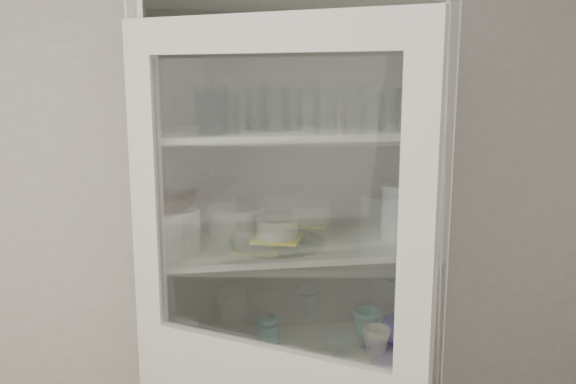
# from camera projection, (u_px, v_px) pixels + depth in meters

# --- Properties ---
(wall_back) EXTENTS (3.60, 0.02, 2.60)m
(wall_back) POSITION_uv_depth(u_px,v_px,m) (227.00, 219.00, 2.34)
(wall_back) COLOR #BCB5A9
(wall_back) RESTS_ON ground
(pantry_cabinet) EXTENTS (1.00, 0.45, 2.10)m
(pantry_cabinet) POSITION_uv_depth(u_px,v_px,m) (285.00, 320.00, 2.28)
(pantry_cabinet) COLOR silver
(pantry_cabinet) RESTS_ON floor
(tumbler_0) EXTENTS (0.10, 0.10, 0.15)m
(tumbler_0) POSITION_uv_depth(u_px,v_px,m) (210.00, 110.00, 1.88)
(tumbler_0) COLOR silver
(tumbler_0) RESTS_ON shelf_glass
(tumbler_1) EXTENTS (0.09, 0.09, 0.14)m
(tumbler_1) POSITION_uv_depth(u_px,v_px,m) (217.00, 112.00, 1.91)
(tumbler_1) COLOR silver
(tumbler_1) RESTS_ON shelf_glass
(tumbler_2) EXTENTS (0.08, 0.08, 0.13)m
(tumbler_2) POSITION_uv_depth(u_px,v_px,m) (228.00, 113.00, 1.93)
(tumbler_2) COLOR silver
(tumbler_2) RESTS_ON shelf_glass
(tumbler_3) EXTENTS (0.08, 0.08, 0.15)m
(tumbler_3) POSITION_uv_depth(u_px,v_px,m) (326.00, 110.00, 1.95)
(tumbler_3) COLOR silver
(tumbler_3) RESTS_ON shelf_glass
(tumbler_4) EXTENTS (0.08, 0.08, 0.14)m
(tumbler_4) POSITION_uv_depth(u_px,v_px,m) (354.00, 111.00, 1.95)
(tumbler_4) COLOR silver
(tumbler_4) RESTS_ON shelf_glass
(tumbler_5) EXTENTS (0.07, 0.07, 0.15)m
(tumbler_5) POSITION_uv_depth(u_px,v_px,m) (389.00, 109.00, 2.00)
(tumbler_5) COLOR silver
(tumbler_5) RESTS_ON shelf_glass
(tumbler_6) EXTENTS (0.08, 0.08, 0.14)m
(tumbler_6) POSITION_uv_depth(u_px,v_px,m) (406.00, 109.00, 2.00)
(tumbler_6) COLOR silver
(tumbler_6) RESTS_ON shelf_glass
(tumbler_7) EXTENTS (0.07, 0.07, 0.13)m
(tumbler_7) POSITION_uv_depth(u_px,v_px,m) (166.00, 112.00, 2.02)
(tumbler_7) COLOR silver
(tumbler_7) RESTS_ON shelf_glass
(tumbler_8) EXTENTS (0.08, 0.08, 0.13)m
(tumbler_8) POSITION_uv_depth(u_px,v_px,m) (258.00, 110.00, 2.06)
(tumbler_8) COLOR silver
(tumbler_8) RESTS_ON shelf_glass
(tumbler_9) EXTENTS (0.08, 0.08, 0.15)m
(tumbler_9) POSITION_uv_depth(u_px,v_px,m) (279.00, 108.00, 2.04)
(tumbler_9) COLOR silver
(tumbler_9) RESTS_ON shelf_glass
(tumbler_10) EXTENTS (0.07, 0.07, 0.12)m
(tumbler_10) POSITION_uv_depth(u_px,v_px,m) (255.00, 112.00, 2.07)
(tumbler_10) COLOR silver
(tumbler_10) RESTS_ON shelf_glass
(tumbler_11) EXTENTS (0.09, 0.09, 0.15)m
(tumbler_11) POSITION_uv_depth(u_px,v_px,m) (291.00, 107.00, 2.08)
(tumbler_11) COLOR silver
(tumbler_11) RESTS_ON shelf_glass
(goblet_0) EXTENTS (0.08, 0.08, 0.18)m
(goblet_0) POSITION_uv_depth(u_px,v_px,m) (218.00, 102.00, 2.13)
(goblet_0) COLOR silver
(goblet_0) RESTS_ON shelf_glass
(goblet_1) EXTENTS (0.08, 0.08, 0.17)m
(goblet_1) POSITION_uv_depth(u_px,v_px,m) (268.00, 103.00, 2.16)
(goblet_1) COLOR silver
(goblet_1) RESTS_ON shelf_glass
(goblet_2) EXTENTS (0.08, 0.08, 0.18)m
(goblet_2) POSITION_uv_depth(u_px,v_px,m) (315.00, 101.00, 2.21)
(goblet_2) COLOR silver
(goblet_2) RESTS_ON shelf_glass
(goblet_3) EXTENTS (0.07, 0.07, 0.17)m
(goblet_3) POSITION_uv_depth(u_px,v_px,m) (379.00, 103.00, 2.23)
(goblet_3) COLOR silver
(goblet_3) RESTS_ON shelf_glass
(plate_stack_front) EXTENTS (0.21, 0.21, 0.08)m
(plate_stack_front) POSITION_uv_depth(u_px,v_px,m) (170.00, 239.00, 2.04)
(plate_stack_front) COLOR silver
(plate_stack_front) RESTS_ON shelf_plates
(plate_stack_back) EXTENTS (0.21, 0.21, 0.11)m
(plate_stack_back) POSITION_uv_depth(u_px,v_px,m) (236.00, 221.00, 2.24)
(plate_stack_back) COLOR silver
(plate_stack_back) RESTS_ON shelf_plates
(cream_bowl) EXTENTS (0.22, 0.22, 0.06)m
(cream_bowl) POSITION_uv_depth(u_px,v_px,m) (169.00, 218.00, 2.03)
(cream_bowl) COLOR white
(cream_bowl) RESTS_ON plate_stack_front
(terracotta_bowl) EXTENTS (0.23, 0.23, 0.05)m
(terracotta_bowl) POSITION_uv_depth(u_px,v_px,m) (168.00, 201.00, 2.02)
(terracotta_bowl) COLOR #4D2816
(terracotta_bowl) RESTS_ON cream_bowl
(glass_platter) EXTENTS (0.37, 0.37, 0.02)m
(glass_platter) POSITION_uv_depth(u_px,v_px,m) (277.00, 242.00, 2.13)
(glass_platter) COLOR silver
(glass_platter) RESTS_ON shelf_plates
(yellow_trivet) EXTENTS (0.20, 0.20, 0.01)m
(yellow_trivet) POSITION_uv_depth(u_px,v_px,m) (277.00, 238.00, 2.12)
(yellow_trivet) COLOR yellow
(yellow_trivet) RESTS_ON glass_platter
(white_ramekin) EXTENTS (0.19, 0.19, 0.06)m
(white_ramekin) POSITION_uv_depth(u_px,v_px,m) (277.00, 228.00, 2.12)
(white_ramekin) COLOR silver
(white_ramekin) RESTS_ON yellow_trivet
(grey_bowl_stack) EXTENTS (0.13, 0.13, 0.20)m
(grey_bowl_stack) POSITION_uv_depth(u_px,v_px,m) (400.00, 212.00, 2.18)
(grey_bowl_stack) COLOR silver
(grey_bowl_stack) RESTS_ON shelf_plates
(mug_blue) EXTENTS (0.17, 0.17, 0.10)m
(mug_blue) POSITION_uv_depth(u_px,v_px,m) (399.00, 332.00, 2.25)
(mug_blue) COLOR #130899
(mug_blue) RESTS_ON shelf_mugs
(mug_teal) EXTENTS (0.12, 0.12, 0.10)m
(mug_teal) POSITION_uv_depth(u_px,v_px,m) (367.00, 323.00, 2.32)
(mug_teal) COLOR teal
(mug_teal) RESTS_ON shelf_mugs
(mug_white) EXTENTS (0.10, 0.10, 0.10)m
(mug_white) POSITION_uv_depth(u_px,v_px,m) (376.00, 341.00, 2.18)
(mug_white) COLOR silver
(mug_white) RESTS_ON shelf_mugs
(teal_jar) EXTENTS (0.08, 0.08, 0.10)m
(teal_jar) POSITION_uv_depth(u_px,v_px,m) (268.00, 333.00, 2.24)
(teal_jar) COLOR teal
(teal_jar) RESTS_ON shelf_mugs
(measuring_cups) EXTENTS (0.11, 0.11, 0.04)m
(measuring_cups) POSITION_uv_depth(u_px,v_px,m) (212.00, 355.00, 2.13)
(measuring_cups) COLOR silver
(measuring_cups) RESTS_ON shelf_mugs
(white_canister) EXTENTS (0.13, 0.13, 0.13)m
(white_canister) POSITION_uv_depth(u_px,v_px,m) (184.00, 338.00, 2.16)
(white_canister) COLOR silver
(white_canister) RESTS_ON shelf_mugs
(tumbler_12) EXTENTS (0.06, 0.06, 0.13)m
(tumbler_12) POSITION_uv_depth(u_px,v_px,m) (211.00, 114.00, 1.91)
(tumbler_12) COLOR silver
(tumbler_12) RESTS_ON shelf_glass
(tumbler_13) EXTENTS (0.06, 0.06, 0.12)m
(tumbler_13) POSITION_uv_depth(u_px,v_px,m) (377.00, 112.00, 2.03)
(tumbler_13) COLOR silver
(tumbler_13) RESTS_ON shelf_glass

